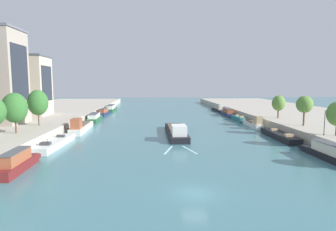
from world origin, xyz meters
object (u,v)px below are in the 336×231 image
object	(u,v)px
moored_boat_left_end	(17,162)
moored_boat_right_second	(279,136)
moored_boat_right_near	(253,123)
lamppost_right_bank	(325,121)
moored_boat_right_upstream	(228,113)
moored_boat_left_far	(95,118)
moored_boat_left_upstream	(104,112)
moored_boat_left_gap_after	(111,108)
moored_boat_right_far	(218,109)
tree_right_by_lamp	(305,104)
tree_right_midway	(279,103)
tree_left_end_of_row	(38,103)
moored_boat_left_lone	(55,143)
moored_boat_right_gap_after	(239,119)
tree_left_nearest	(15,108)
barge_midriver	(176,131)
moored_boat_left_second	(81,127)
moored_boat_right_midway	(329,153)

from	to	relation	value
moored_boat_left_end	moored_boat_right_second	bearing A→B (deg)	24.15
moored_boat_right_second	moored_boat_right_near	distance (m)	15.11
moored_boat_right_second	lamppost_right_bank	xyz separation A→B (m)	(3.82, -8.86, 4.10)
moored_boat_right_upstream	moored_boat_left_far	bearing A→B (deg)	-164.67
moored_boat_left_upstream	moored_boat_left_gap_after	world-z (taller)	moored_boat_left_gap_after
moored_boat_right_far	tree_right_by_lamp	distance (m)	54.77
moored_boat_left_end	tree_right_midway	xyz separation A→B (m)	(49.94, 34.87, 5.03)
moored_boat_left_upstream	tree_left_end_of_row	world-z (taller)	tree_left_end_of_row
moored_boat_left_upstream	moored_boat_right_second	size ratio (longest dim) A/B	0.84
moored_boat_left_end	tree_right_midway	size ratio (longest dim) A/B	1.72
moored_boat_right_second	moored_boat_left_lone	bearing A→B (deg)	-173.65
moored_boat_right_gap_after	tree_left_nearest	bearing A→B (deg)	-148.13
barge_midriver	tree_right_midway	bearing A→B (deg)	21.61
tree_right_by_lamp	tree_right_midway	bearing A→B (deg)	89.01
moored_boat_left_upstream	tree_right_midway	xyz separation A→B (m)	(49.93, -29.40, 5.14)
moored_boat_left_lone	tree_right_by_lamp	distance (m)	50.81
moored_boat_left_second	moored_boat_left_upstream	distance (m)	33.62
tree_right_by_lamp	barge_midriver	bearing A→B (deg)	175.47
barge_midriver	moored_boat_left_gap_after	world-z (taller)	barge_midriver
moored_boat_left_second	moored_boat_left_far	world-z (taller)	moored_boat_left_second
moored_boat_left_far	moored_boat_right_upstream	bearing A→B (deg)	15.33
moored_boat_left_lone	moored_boat_right_upstream	distance (m)	63.42
moored_boat_left_upstream	moored_boat_right_far	bearing A→B (deg)	14.97
moored_boat_left_far	moored_boat_right_near	xyz separation A→B (m)	(43.50, -14.00, -0.05)
moored_boat_left_far	moored_boat_right_gap_after	bearing A→B (deg)	-2.24
barge_midriver	moored_boat_right_far	size ratio (longest dim) A/B	1.54
moored_boat_right_far	tree_left_nearest	xyz separation A→B (m)	(-51.01, -60.51, 6.11)
barge_midriver	moored_boat_left_far	size ratio (longest dim) A/B	1.53
moored_boat_right_second	tree_right_midway	bearing A→B (deg)	67.23
moored_boat_left_gap_after	moored_boat_right_near	world-z (taller)	moored_boat_right_near
moored_boat_right_midway	tree_left_end_of_row	xyz separation A→B (m)	(-50.66, 21.69, 6.13)
moored_boat_left_far	moored_boat_right_upstream	xyz separation A→B (m)	(43.63, 11.96, 0.08)
moored_boat_right_far	moored_boat_left_upstream	bearing A→B (deg)	-165.03
tree_left_nearest	moored_boat_left_upstream	bearing A→B (deg)	81.47
barge_midriver	moored_boat_right_midway	distance (m)	29.66
moored_boat_right_near	moored_boat_right_far	bearing A→B (deg)	89.60
moored_boat_left_lone	lamppost_right_bank	distance (m)	47.85
moored_boat_left_gap_after	moored_boat_right_near	size ratio (longest dim) A/B	1.27
moored_boat_right_near	moored_boat_right_gap_after	size ratio (longest dim) A/B	1.17
moored_boat_left_upstream	tree_right_midway	world-z (taller)	tree_right_midway
moored_boat_left_second	moored_boat_left_upstream	bearing A→B (deg)	90.73
moored_boat_left_gap_after	tree_right_midway	xyz separation A→B (m)	(49.68, -45.04, 5.11)
moored_boat_left_lone	moored_boat_left_second	xyz separation A→B (m)	(0.62, 16.01, 0.49)
moored_boat_left_lone	moored_boat_left_second	world-z (taller)	moored_boat_left_second
moored_boat_right_upstream	tree_left_nearest	distance (m)	68.24
barge_midriver	tree_right_midway	world-z (taller)	tree_right_midway
moored_boat_right_second	tree_right_by_lamp	bearing A→B (deg)	20.64
tree_right_by_lamp	tree_left_nearest	bearing A→B (deg)	-173.59
moored_boat_right_upstream	barge_midriver	bearing A→B (deg)	-119.90
moored_boat_left_end	moored_boat_right_second	world-z (taller)	moored_boat_left_end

